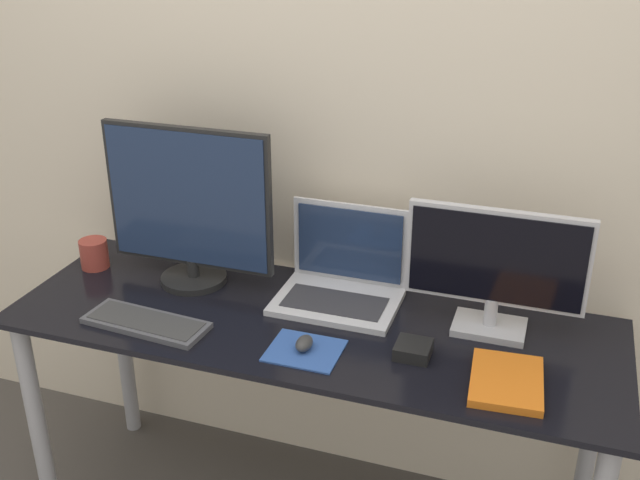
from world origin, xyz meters
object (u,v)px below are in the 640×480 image
monitor_right (496,267)px  power_brick (413,350)px  book (507,381)px  monitor_left (189,207)px  laptop (342,277)px  keyboard (146,323)px  mug (94,254)px  mouse (304,343)px

monitor_right → power_brick: monitor_right is taller
book → monitor_left: bearing=165.9°
laptop → keyboard: (-0.47, -0.33, -0.06)m
book → mug: (-1.32, 0.23, 0.04)m
mouse → book: mouse is taller
book → monitor_right: bearing=106.4°
monitor_right → mouse: bearing=-149.7°
power_brick → book: bearing=-12.6°
monitor_right → keyboard: (-0.90, -0.28, -0.18)m
monitor_right → laptop: 0.46m
monitor_right → book: (0.07, -0.25, -0.18)m
power_brick → laptop: bearing=137.9°
book → mug: mug is taller
laptop → mug: (-0.81, -0.07, -0.02)m
mouse → mug: size_ratio=0.73×
keyboard → mouse: mouse is taller
monitor_left → book: (0.97, -0.25, -0.24)m
mouse → mug: 0.84m
monitor_left → keyboard: bearing=-90.4°
mug → power_brick: (1.08, -0.18, -0.03)m
monitor_right → mug: (-1.25, -0.01, -0.14)m
book → power_brick: size_ratio=2.63×
mouse → power_brick: mouse is taller
laptop → power_brick: 0.36m
monitor_left → power_brick: (0.73, -0.19, -0.23)m
laptop → power_brick: laptop is taller
mouse → power_brick: (0.27, 0.07, -0.00)m
monitor_left → power_brick: monitor_left is taller
monitor_left → mug: size_ratio=5.61×
monitor_left → book: monitor_left is taller
mouse → monitor_left: bearing=150.3°
mug → monitor_right: bearing=0.7°
keyboard → book: 0.98m
laptop → keyboard: laptop is taller
monitor_left → laptop: (0.46, 0.05, -0.18)m
laptop → power_brick: bearing=-42.1°
laptop → power_brick: size_ratio=3.87×
book → mug: 1.34m
mouse → mug: mug is taller
keyboard → book: book is taller
laptop → power_brick: (0.27, -0.24, -0.05)m
laptop → keyboard: 0.57m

